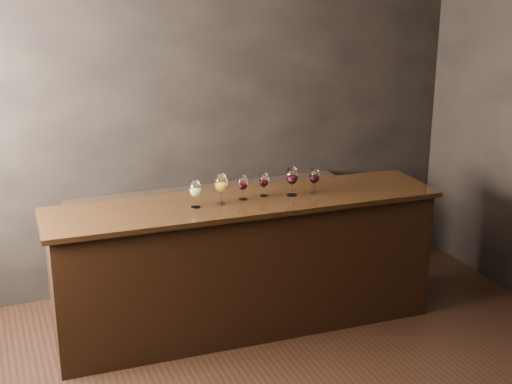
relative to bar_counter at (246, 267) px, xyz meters
name	(u,v)px	position (x,y,z in m)	size (l,w,h in m)	color
room_shell	(245,128)	(-0.43, -1.11, 1.32)	(5.02, 4.52, 2.81)	black
bar_counter	(246,267)	(0.00, 0.00, 0.00)	(2.79, 0.61, 0.98)	black
bar_top	(245,202)	(0.00, 0.00, 0.51)	(2.89, 0.67, 0.04)	black
back_bar_shelf	(211,239)	(-0.01, 0.80, -0.06)	(2.36, 0.40, 0.85)	black
glass_white	(195,190)	(-0.38, -0.02, 0.65)	(0.08, 0.08, 0.19)	white
glass_amber	(221,184)	(-0.19, -0.02, 0.67)	(0.09, 0.09, 0.22)	white
glass_red_a	(242,183)	(-0.01, 0.02, 0.65)	(0.08, 0.08, 0.18)	white
glass_red_b	(264,181)	(0.16, 0.04, 0.64)	(0.07, 0.07, 0.17)	white
glass_red_c	(292,177)	(0.36, -0.03, 0.67)	(0.09, 0.09, 0.21)	white
glass_red_d	(314,177)	(0.53, -0.04, 0.65)	(0.08, 0.08, 0.19)	white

